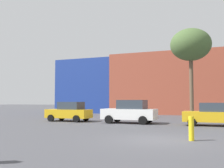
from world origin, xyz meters
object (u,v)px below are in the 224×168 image
Objects in this scene: parked_car_1 at (130,112)px; bare_tree_0 at (191,45)px; parked_car_0 at (69,112)px; parked_car_2 at (212,114)px; bollard_yellow_0 at (191,128)px.

parked_car_1 is 9.91m from bare_tree_0.
parked_car_1 is at bearing -123.55° from bare_tree_0.
parked_car_1 reaches higher than parked_car_0.
parked_car_2 reaches higher than bollard_yellow_0.
parked_car_0 is 3.61× the size of bollard_yellow_0.
bollard_yellow_0 is at bearing 124.52° from parked_car_1.
parked_car_1 is at bearing 124.52° from bollard_yellow_0.
parked_car_1 is 0.49× the size of bare_tree_0.
bollard_yellow_0 is (-0.64, -8.05, -0.28)m from parked_car_2.
parked_car_0 reaches higher than bollard_yellow_0.
parked_car_0 is at bearing 144.25° from bollard_yellow_0.
parked_car_1 is 6.18m from parked_car_2.
bollard_yellow_0 is (11.19, -8.05, -0.30)m from parked_car_0.
bare_tree_0 is (-1.96, 6.37, 6.42)m from parked_car_2.
bare_tree_0 is at bearing -72.87° from parked_car_2.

